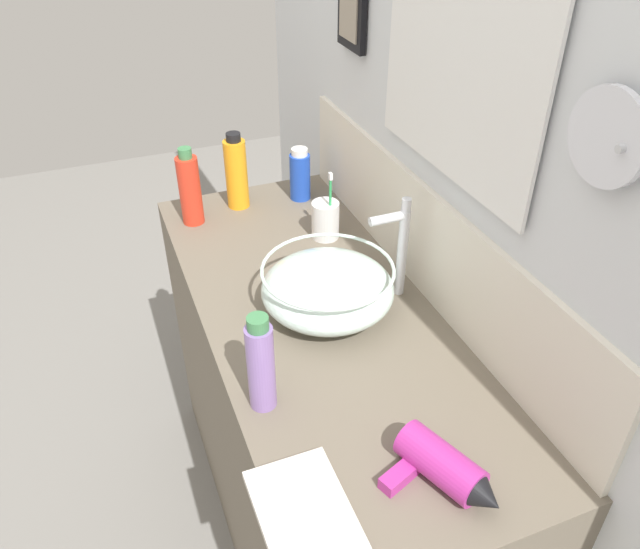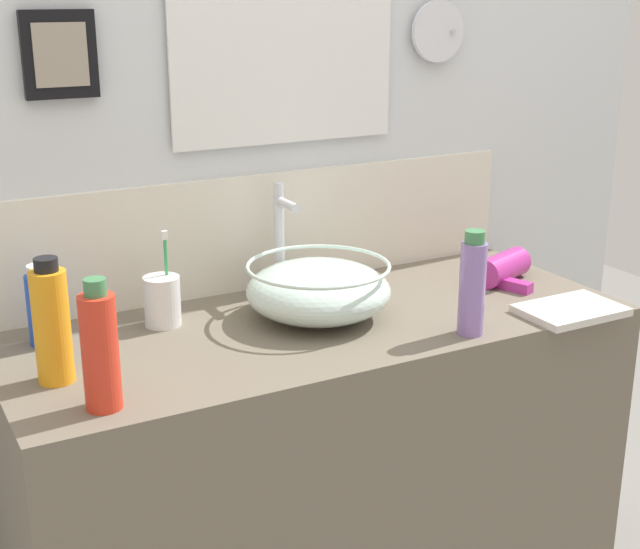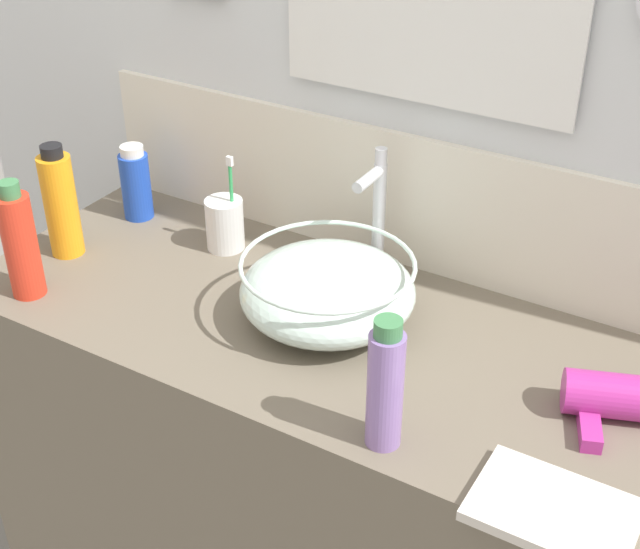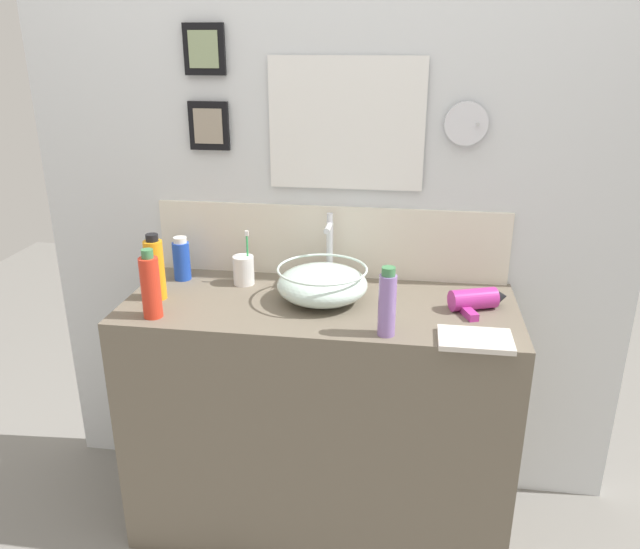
% 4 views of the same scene
% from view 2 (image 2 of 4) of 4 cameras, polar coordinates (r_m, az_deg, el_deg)
% --- Properties ---
extents(vanity_counter, '(1.30, 0.53, 0.88)m').
position_cam_2_polar(vanity_counter, '(2.04, -0.06, -14.59)').
color(vanity_counter, '#6B6051').
rests_on(vanity_counter, ground).
extents(back_panel, '(2.17, 0.10, 2.57)m').
position_cam_2_polar(back_panel, '(2.00, -4.13, 10.54)').
color(back_panel, silver).
rests_on(back_panel, ground).
extents(glass_bowl_sink, '(0.30, 0.30, 0.12)m').
position_cam_2_polar(glass_bowl_sink, '(1.84, -0.10, -0.97)').
color(glass_bowl_sink, silver).
rests_on(glass_bowl_sink, vanity_counter).
extents(faucet, '(0.02, 0.10, 0.25)m').
position_cam_2_polar(faucet, '(1.97, -2.53, 2.68)').
color(faucet, silver).
rests_on(faucet, vanity_counter).
extents(hair_drier, '(0.20, 0.18, 0.07)m').
position_cam_2_polar(hair_drier, '(2.13, 11.84, 0.46)').
color(hair_drier, '#B22D8C').
rests_on(hair_drier, vanity_counter).
extents(toothbrush_cup, '(0.07, 0.07, 0.20)m').
position_cam_2_polar(toothbrush_cup, '(1.83, -10.06, -1.65)').
color(toothbrush_cup, white).
rests_on(toothbrush_cup, vanity_counter).
extents(lotion_bottle, '(0.05, 0.05, 0.21)m').
position_cam_2_polar(lotion_bottle, '(1.77, 9.72, -0.69)').
color(lotion_bottle, '#8C6BB2').
rests_on(lotion_bottle, vanity_counter).
extents(spray_bottle, '(0.06, 0.06, 0.23)m').
position_cam_2_polar(spray_bottle, '(1.60, -16.79, -3.07)').
color(spray_bottle, orange).
rests_on(spray_bottle, vanity_counter).
extents(shampoo_bottle, '(0.06, 0.06, 0.16)m').
position_cam_2_polar(shampoo_bottle, '(1.78, -17.31, -1.97)').
color(shampoo_bottle, blue).
rests_on(shampoo_bottle, vanity_counter).
extents(soap_dispenser, '(0.06, 0.06, 0.22)m').
position_cam_2_polar(soap_dispenser, '(1.48, -13.90, -4.69)').
color(soap_dispenser, red).
rests_on(soap_dispenser, vanity_counter).
extents(hand_towel, '(0.21, 0.15, 0.02)m').
position_cam_2_polar(hand_towel, '(1.95, 15.75, -2.21)').
color(hand_towel, silver).
rests_on(hand_towel, vanity_counter).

